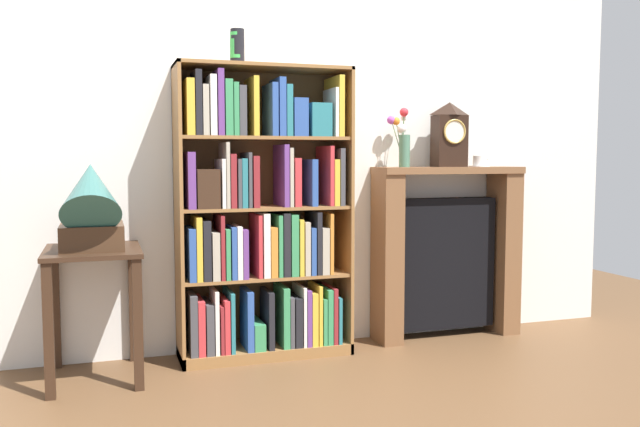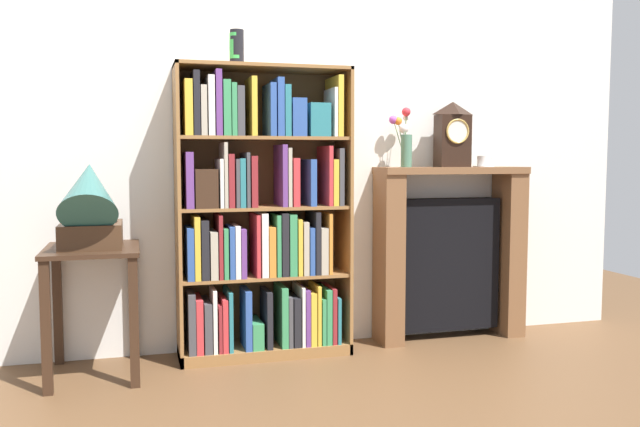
{
  "view_description": "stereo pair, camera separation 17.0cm",
  "coord_description": "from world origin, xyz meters",
  "px_view_note": "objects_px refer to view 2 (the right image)",
  "views": [
    {
      "loc": [
        -0.83,
        -3.35,
        1.08
      ],
      "look_at": [
        0.32,
        0.15,
        0.77
      ],
      "focal_mm": 37.32,
      "sensor_mm": 36.0,
      "label": 1
    },
    {
      "loc": [
        -0.67,
        -3.4,
        1.08
      ],
      "look_at": [
        0.32,
        0.15,
        0.77
      ],
      "focal_mm": 37.32,
      "sensor_mm": 36.0,
      "label": 2
    }
  ],
  "objects_px": {
    "side_table_left": "(93,280)",
    "mantel_clock": "(453,134)",
    "teacup_with_saucer": "(484,162)",
    "gramophone": "(90,205)",
    "flower_vase": "(404,138)",
    "cup_stack": "(237,48)",
    "fireplace_mantel": "(449,254)",
    "bookshelf": "(261,225)"
  },
  "relations": [
    {
      "from": "side_table_left",
      "to": "mantel_clock",
      "type": "distance_m",
      "value": 2.15
    },
    {
      "from": "teacup_with_saucer",
      "to": "gramophone",
      "type": "bearing_deg",
      "value": -174.37
    },
    {
      "from": "flower_vase",
      "to": "teacup_with_saucer",
      "type": "relative_size",
      "value": 2.64
    },
    {
      "from": "cup_stack",
      "to": "teacup_with_saucer",
      "type": "relative_size",
      "value": 1.44
    },
    {
      "from": "mantel_clock",
      "to": "flower_vase",
      "type": "bearing_deg",
      "value": 177.26
    },
    {
      "from": "side_table_left",
      "to": "teacup_with_saucer",
      "type": "xyz_separation_m",
      "value": [
        2.22,
        0.15,
        0.58
      ]
    },
    {
      "from": "side_table_left",
      "to": "fireplace_mantel",
      "type": "height_order",
      "value": "fireplace_mantel"
    },
    {
      "from": "gramophone",
      "to": "flower_vase",
      "type": "height_order",
      "value": "flower_vase"
    },
    {
      "from": "bookshelf",
      "to": "flower_vase",
      "type": "height_order",
      "value": "bookshelf"
    },
    {
      "from": "flower_vase",
      "to": "mantel_clock",
      "type": "bearing_deg",
      "value": -2.74
    },
    {
      "from": "bookshelf",
      "to": "cup_stack",
      "type": "height_order",
      "value": "cup_stack"
    },
    {
      "from": "flower_vase",
      "to": "teacup_with_saucer",
      "type": "bearing_deg",
      "value": -1.33
    },
    {
      "from": "bookshelf",
      "to": "mantel_clock",
      "type": "xyz_separation_m",
      "value": [
        1.15,
        0.04,
        0.5
      ]
    },
    {
      "from": "fireplace_mantel",
      "to": "teacup_with_saucer",
      "type": "xyz_separation_m",
      "value": [
        0.21,
        -0.02,
        0.55
      ]
    },
    {
      "from": "cup_stack",
      "to": "gramophone",
      "type": "height_order",
      "value": "cup_stack"
    },
    {
      "from": "gramophone",
      "to": "teacup_with_saucer",
      "type": "height_order",
      "value": "gramophone"
    },
    {
      "from": "cup_stack",
      "to": "mantel_clock",
      "type": "xyz_separation_m",
      "value": [
        1.27,
        0.01,
        -0.44
      ]
    },
    {
      "from": "cup_stack",
      "to": "mantel_clock",
      "type": "distance_m",
      "value": 1.35
    },
    {
      "from": "cup_stack",
      "to": "flower_vase",
      "type": "bearing_deg",
      "value": 1.56
    },
    {
      "from": "gramophone",
      "to": "flower_vase",
      "type": "bearing_deg",
      "value": 7.67
    },
    {
      "from": "fireplace_mantel",
      "to": "teacup_with_saucer",
      "type": "bearing_deg",
      "value": -5.02
    },
    {
      "from": "side_table_left",
      "to": "teacup_with_saucer",
      "type": "height_order",
      "value": "teacup_with_saucer"
    },
    {
      "from": "side_table_left",
      "to": "teacup_with_saucer",
      "type": "bearing_deg",
      "value": 3.79
    },
    {
      "from": "bookshelf",
      "to": "fireplace_mantel",
      "type": "bearing_deg",
      "value": 2.9
    },
    {
      "from": "fireplace_mantel",
      "to": "flower_vase",
      "type": "xyz_separation_m",
      "value": [
        -0.3,
        -0.01,
        0.69
      ]
    },
    {
      "from": "fireplace_mantel",
      "to": "bookshelf",
      "type": "bearing_deg",
      "value": -177.1
    },
    {
      "from": "mantel_clock",
      "to": "gramophone",
      "type": "bearing_deg",
      "value": -173.87
    },
    {
      "from": "fireplace_mantel",
      "to": "mantel_clock",
      "type": "distance_m",
      "value": 0.71
    },
    {
      "from": "side_table_left",
      "to": "mantel_clock",
      "type": "xyz_separation_m",
      "value": [
        2.02,
        0.14,
        0.74
      ]
    },
    {
      "from": "cup_stack",
      "to": "side_table_left",
      "type": "height_order",
      "value": "cup_stack"
    },
    {
      "from": "cup_stack",
      "to": "fireplace_mantel",
      "type": "distance_m",
      "value": 1.72
    },
    {
      "from": "teacup_with_saucer",
      "to": "flower_vase",
      "type": "bearing_deg",
      "value": 178.67
    },
    {
      "from": "bookshelf",
      "to": "cup_stack",
      "type": "xyz_separation_m",
      "value": [
        -0.12,
        0.03,
        0.94
      ]
    },
    {
      "from": "cup_stack",
      "to": "flower_vase",
      "type": "relative_size",
      "value": 0.55
    },
    {
      "from": "teacup_with_saucer",
      "to": "bookshelf",
      "type": "bearing_deg",
      "value": -178.32
    },
    {
      "from": "mantel_clock",
      "to": "flower_vase",
      "type": "distance_m",
      "value": 0.3
    },
    {
      "from": "side_table_left",
      "to": "flower_vase",
      "type": "relative_size",
      "value": 1.86
    },
    {
      "from": "gramophone",
      "to": "flower_vase",
      "type": "xyz_separation_m",
      "value": [
        1.72,
        0.23,
        0.34
      ]
    },
    {
      "from": "teacup_with_saucer",
      "to": "mantel_clock",
      "type": "bearing_deg",
      "value": -179.29
    },
    {
      "from": "flower_vase",
      "to": "side_table_left",
      "type": "bearing_deg",
      "value": -174.7
    },
    {
      "from": "gramophone",
      "to": "teacup_with_saucer",
      "type": "distance_m",
      "value": 2.24
    },
    {
      "from": "cup_stack",
      "to": "gramophone",
      "type": "xyz_separation_m",
      "value": [
        -0.75,
        -0.2,
        -0.81
      ]
    }
  ]
}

